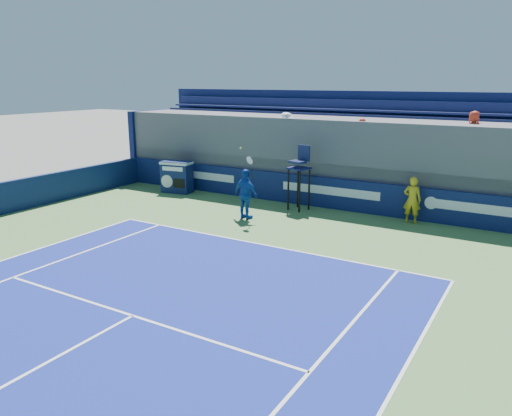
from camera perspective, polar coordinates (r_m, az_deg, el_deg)
The scene contains 6 objects.
ball_person at distance 18.07m, azimuth 17.41°, elevation 0.88°, with size 0.60×0.39×1.64m, color gold.
back_hoarding at distance 19.53m, azimuth 8.48°, elevation 1.68°, with size 20.40×0.21×1.20m.
match_clock at distance 22.32m, azimuth -9.03°, elevation 3.63°, with size 1.42×0.93×1.40m.
umpire_chair at distance 18.98m, azimuth 5.01°, elevation 4.27°, with size 0.86×0.86×2.48m.
tennis_player at distance 17.76m, azimuth -1.17°, elevation 1.60°, with size 1.12×0.65×2.57m.
stadium_seating at distance 21.19m, azimuth 10.72°, elevation 5.98°, with size 21.00×4.05×4.40m.
Camera 1 is at (7.21, -0.54, 4.87)m, focal length 35.00 mm.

